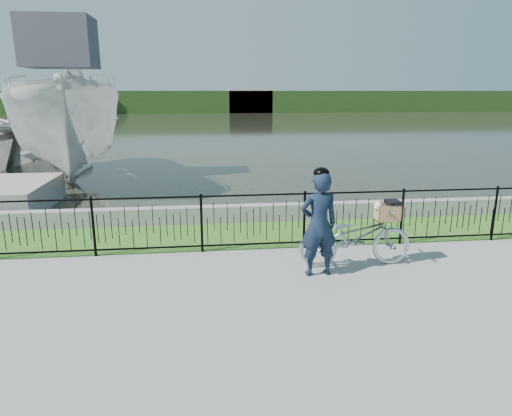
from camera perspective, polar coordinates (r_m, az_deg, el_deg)
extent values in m
plane|color=gray|center=(7.52, 1.11, -9.31)|extent=(120.00, 120.00, 0.00)
cube|color=#3B6D22|center=(9.93, -0.95, -3.27)|extent=(60.00, 2.00, 0.01)
plane|color=#2A2B20|center=(39.94, -5.51, 10.06)|extent=(120.00, 120.00, 0.00)
cube|color=gray|center=(10.83, -1.50, -0.68)|extent=(60.00, 0.30, 0.40)
cube|color=#264119|center=(66.83, -6.16, 13.09)|extent=(120.00, 6.00, 3.00)
cube|color=#B1A18E|center=(67.02, -22.11, 12.57)|extent=(8.00, 4.00, 4.00)
cube|color=#B1A18E|center=(65.70, -0.76, 13.23)|extent=(6.00, 3.00, 3.20)
imported|color=#B4B9C1|center=(8.24, 12.29, -3.55)|extent=(2.01, 0.70, 1.06)
cube|color=black|center=(8.36, 16.04, -1.47)|extent=(0.38, 0.18, 0.02)
cube|color=#9A7447|center=(8.35, 16.04, -1.42)|extent=(0.41, 0.28, 0.01)
cube|color=#9A7447|center=(8.44, 15.76, -0.27)|extent=(0.41, 0.01, 0.29)
cube|color=#9A7447|center=(8.20, 16.47, -0.74)|extent=(0.41, 0.02, 0.29)
cube|color=#9A7447|center=(8.40, 17.36, -0.46)|extent=(0.01, 0.28, 0.29)
cube|color=#9A7447|center=(8.24, 14.83, -0.55)|extent=(0.01, 0.28, 0.29)
cube|color=black|center=(8.31, 16.77, 0.70)|extent=(0.23, 0.30, 0.06)
cube|color=black|center=(8.40, 17.48, -0.26)|extent=(0.02, 0.30, 0.23)
ellipsoid|color=silver|center=(8.31, 15.97, -0.62)|extent=(0.31, 0.22, 0.20)
sphere|color=silver|center=(8.20, 15.02, 0.27)|extent=(0.15, 0.15, 0.15)
sphere|color=silver|center=(8.17, 14.73, 0.03)|extent=(0.07, 0.07, 0.07)
sphere|color=black|center=(8.15, 14.59, -0.03)|extent=(0.02, 0.02, 0.02)
cone|color=olive|center=(8.24, 14.89, 0.78)|extent=(0.06, 0.08, 0.08)
cone|color=olive|center=(8.16, 15.28, 0.62)|extent=(0.06, 0.08, 0.08)
imported|color=black|center=(7.62, 7.84, -2.05)|extent=(0.67, 0.47, 1.76)
ellipsoid|color=black|center=(7.42, 8.07, 4.33)|extent=(0.26, 0.29, 0.18)
imported|color=#B6B6B6|center=(16.90, -22.48, 9.13)|extent=(5.85, 9.77, 3.54)
cube|color=#3F3F47|center=(16.92, -23.43, 18.48)|extent=(2.20, 1.60, 1.60)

